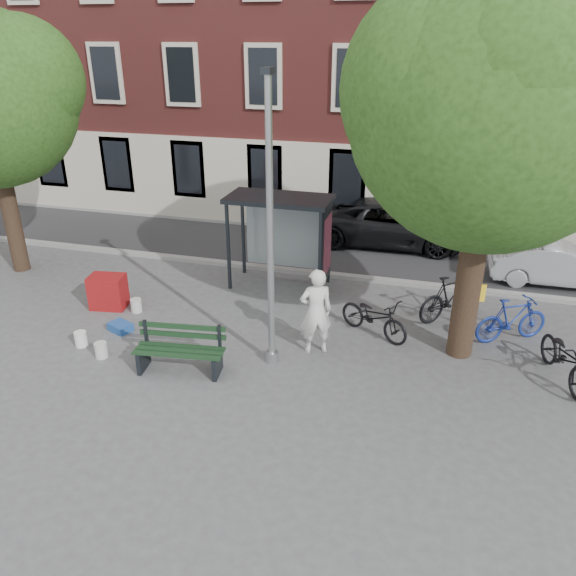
# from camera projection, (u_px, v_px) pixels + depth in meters

# --- Properties ---
(ground) EXTENTS (90.00, 90.00, 0.00)m
(ground) POSITION_uv_depth(u_px,v_px,m) (272.00, 361.00, 12.48)
(ground) COLOR #4C4C4F
(ground) RESTS_ON ground
(road) EXTENTS (40.00, 4.00, 0.01)m
(road) POSITION_uv_depth(u_px,v_px,m) (334.00, 252.00, 18.61)
(road) COLOR #28282B
(road) RESTS_ON ground
(curb_near) EXTENTS (40.00, 0.25, 0.12)m
(curb_near) POSITION_uv_depth(u_px,v_px,m) (321.00, 274.00, 16.84)
(curb_near) COLOR gray
(curb_near) RESTS_ON ground
(curb_far) EXTENTS (40.00, 0.25, 0.12)m
(curb_far) POSITION_uv_depth(u_px,v_px,m) (345.00, 232.00, 20.34)
(curb_far) COLOR gray
(curb_far) RESTS_ON ground
(building_row) EXTENTS (30.00, 8.00, 14.00)m
(building_row) POSITION_uv_depth(u_px,v_px,m) (372.00, 22.00, 20.95)
(building_row) COLOR brown
(building_row) RESTS_ON ground
(lamppost) EXTENTS (0.28, 0.35, 6.11)m
(lamppost) POSITION_uv_depth(u_px,v_px,m) (270.00, 243.00, 11.32)
(lamppost) COLOR #9EA0A3
(lamppost) RESTS_ON ground
(tree_right) EXTENTS (5.76, 5.60, 8.20)m
(tree_right) POSITION_uv_depth(u_px,v_px,m) (497.00, 95.00, 10.37)
(tree_right) COLOR black
(tree_right) RESTS_ON ground
(bus_shelter) EXTENTS (2.85, 1.45, 2.62)m
(bus_shelter) POSITION_uv_depth(u_px,v_px,m) (294.00, 222.00, 15.43)
(bus_shelter) COLOR #1E2328
(bus_shelter) RESTS_ON ground
(painter) EXTENTS (0.87, 0.76, 2.02)m
(painter) POSITION_uv_depth(u_px,v_px,m) (316.00, 311.00, 12.48)
(painter) COLOR silver
(painter) RESTS_ON ground
(bench) EXTENTS (1.98, 0.87, 0.99)m
(bench) POSITION_uv_depth(u_px,v_px,m) (180.00, 352.00, 11.98)
(bench) COLOR #1E2328
(bench) RESTS_ON ground
(bike_a) EXTENTS (1.98, 1.51, 1.00)m
(bike_a) POSITION_uv_depth(u_px,v_px,m) (374.00, 317.00, 13.35)
(bike_a) COLOR black
(bike_a) RESTS_ON ground
(bike_b) EXTENTS (1.86, 1.37, 1.11)m
(bike_b) POSITION_uv_depth(u_px,v_px,m) (512.00, 319.00, 13.10)
(bike_b) COLOR navy
(bike_b) RESTS_ON ground
(bike_c) EXTENTS (1.25, 2.14, 1.06)m
(bike_c) POSITION_uv_depth(u_px,v_px,m) (565.00, 358.00, 11.60)
(bike_c) COLOR black
(bike_c) RESTS_ON ground
(bike_d) EXTENTS (1.85, 1.81, 1.21)m
(bike_d) POSITION_uv_depth(u_px,v_px,m) (451.00, 297.00, 14.10)
(bike_d) COLOR black
(bike_d) RESTS_ON ground
(car_dark) EXTENTS (5.46, 2.62, 1.50)m
(car_dark) POSITION_uv_depth(u_px,v_px,m) (393.00, 223.00, 19.10)
(car_dark) COLOR black
(car_dark) RESTS_ON ground
(car_silver) EXTENTS (3.78, 1.44, 1.23)m
(car_silver) POSITION_uv_depth(u_px,v_px,m) (558.00, 264.00, 16.09)
(car_silver) COLOR #A6A9AD
(car_silver) RESTS_ON ground
(red_stand) EXTENTS (0.98, 0.73, 0.90)m
(red_stand) POSITION_uv_depth(u_px,v_px,m) (108.00, 292.00, 14.75)
(red_stand) COLOR maroon
(red_stand) RESTS_ON ground
(blue_crate) EXTENTS (0.66, 0.58, 0.20)m
(blue_crate) POSITION_uv_depth(u_px,v_px,m) (120.00, 327.00, 13.72)
(blue_crate) COLOR #214B97
(blue_crate) RESTS_ON ground
(bucket_a) EXTENTS (0.35, 0.35, 0.36)m
(bucket_a) POSITION_uv_depth(u_px,v_px,m) (101.00, 350.00, 12.57)
(bucket_a) COLOR silver
(bucket_a) RESTS_ON ground
(bucket_b) EXTENTS (0.32, 0.32, 0.36)m
(bucket_b) POSITION_uv_depth(u_px,v_px,m) (136.00, 305.00, 14.62)
(bucket_b) COLOR silver
(bucket_b) RESTS_ON ground
(bucket_c) EXTENTS (0.35, 0.35, 0.36)m
(bucket_c) POSITION_uv_depth(u_px,v_px,m) (81.00, 339.00, 13.02)
(bucket_c) COLOR white
(bucket_c) RESTS_ON ground
(notice_sign) EXTENTS (0.30, 0.12, 1.77)m
(notice_sign) POSITION_uv_depth(u_px,v_px,m) (477.00, 306.00, 12.17)
(notice_sign) COLOR #9EA0A3
(notice_sign) RESTS_ON ground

